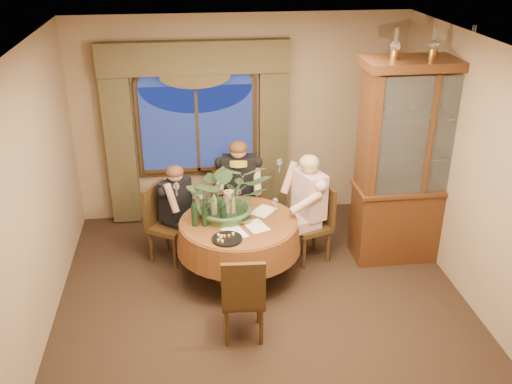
{
  "coord_description": "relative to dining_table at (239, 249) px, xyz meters",
  "views": [
    {
      "loc": [
        -0.74,
        -4.92,
        3.81
      ],
      "look_at": [
        -0.01,
        0.78,
        1.1
      ],
      "focal_mm": 40.0,
      "sensor_mm": 36.0,
      "label": 1
    }
  ],
  "objects": [
    {
      "name": "wine_bottle_2",
      "position": [
        -0.26,
        0.21,
        0.54
      ],
      "size": [
        0.07,
        0.07,
        0.33
      ],
      "primitive_type": "cylinder",
      "color": "black",
      "rests_on": "dining_table"
    },
    {
      "name": "person_pink",
      "position": [
        0.89,
        0.34,
        0.31
      ],
      "size": [
        0.6,
        0.62,
        1.38
      ],
      "primitive_type": null,
      "rotation": [
        0.0,
        0.0,
        -4.35
      ],
      "color": "#CCA2A2",
      "rests_on": "floor"
    },
    {
      "name": "wine_bottle_3",
      "position": [
        -0.38,
        -0.06,
        0.54
      ],
      "size": [
        0.07,
        0.07,
        0.33
      ],
      "primitive_type": "cylinder",
      "color": "black",
      "rests_on": "dining_table"
    },
    {
      "name": "wine_glass_person_back",
      "position": [
        -0.37,
        0.31,
        0.46
      ],
      "size": [
        0.07,
        0.07,
        0.18
      ],
      "primitive_type": null,
      "color": "silver",
      "rests_on": "dining_table"
    },
    {
      "name": "oil_lamp_right",
      "position": [
        2.6,
        0.25,
        2.28
      ],
      "size": [
        0.11,
        0.11,
        0.34
      ],
      "primitive_type": null,
      "color": "#A5722D",
      "rests_on": "china_cabinet"
    },
    {
      "name": "oil_lamp_left",
      "position": [
        1.74,
        0.25,
        2.28
      ],
      "size": [
        0.11,
        0.11,
        0.34
      ],
      "primitive_type": null,
      "color": "#A5722D",
      "rests_on": "china_cabinet"
    },
    {
      "name": "dining_table",
      "position": [
        0.0,
        0.0,
        0.0
      ],
      "size": [
        1.85,
        1.85,
        0.75
      ],
      "primitive_type": "cylinder",
      "rotation": [
        0.0,
        0.0,
        0.37
      ],
      "color": "maroon",
      "rests_on": "floor"
    },
    {
      "name": "wine_glass_person_scarf",
      "position": [
        0.05,
        0.47,
        0.46
      ],
      "size": [
        0.07,
        0.07,
        0.18
      ],
      "primitive_type": null,
      "color": "silver",
      "rests_on": "dining_table"
    },
    {
      "name": "tasting_paper_2",
      "position": [
        -0.07,
        -0.27,
        0.38
      ],
      "size": [
        0.31,
        0.36,
        0.0
      ],
      "primitive_type": "cube",
      "rotation": [
        0.0,
        0.0,
        0.37
      ],
      "color": "white",
      "rests_on": "dining_table"
    },
    {
      "name": "wall_back",
      "position": [
        0.21,
        1.72,
        1.02
      ],
      "size": [
        4.5,
        0.0,
        4.5
      ],
      "primitive_type": "plane",
      "rotation": [
        1.57,
        0.0,
        0.0
      ],
      "color": "#907356",
      "rests_on": "ground"
    },
    {
      "name": "chair_front_left",
      "position": [
        -0.06,
        -1.05,
        0.1
      ],
      "size": [
        0.45,
        0.45,
        0.96
      ],
      "primitive_type": "cube",
      "rotation": [
        0.0,
        0.0,
        -0.06
      ],
      "color": "black",
      "rests_on": "floor"
    },
    {
      "name": "ceiling",
      "position": [
        0.21,
        -0.78,
        2.42
      ],
      "size": [
        5.0,
        5.0,
        0.0
      ],
      "primitive_type": "plane",
      "rotation": [
        3.14,
        0.0,
        0.0
      ],
      "color": "white",
      "rests_on": "wall_back"
    },
    {
      "name": "chair_back",
      "position": [
        -0.81,
        0.51,
        0.1
      ],
      "size": [
        0.58,
        0.58,
        0.96
      ],
      "primitive_type": "cube",
      "rotation": [
        0.0,
        0.0,
        -2.13
      ],
      "color": "black",
      "rests_on": "floor"
    },
    {
      "name": "stoneware_vase",
      "position": [
        -0.09,
        0.16,
        0.52
      ],
      "size": [
        0.16,
        0.16,
        0.3
      ],
      "primitive_type": null,
      "color": "#9D7E64",
      "rests_on": "dining_table"
    },
    {
      "name": "oil_lamp_center",
      "position": [
        2.17,
        0.25,
        2.28
      ],
      "size": [
        0.11,
        0.11,
        0.34
      ],
      "primitive_type": null,
      "color": "#A5722D",
      "rests_on": "china_cabinet"
    },
    {
      "name": "swag_valance",
      "position": [
        -0.39,
        1.57,
        1.9
      ],
      "size": [
        2.45,
        0.16,
        0.42
      ],
      "primitive_type": null,
      "color": "#433A24",
      "rests_on": "wall_back"
    },
    {
      "name": "person_scarf",
      "position": [
        0.1,
        0.97,
        0.31
      ],
      "size": [
        0.53,
        0.5,
        1.36
      ],
      "primitive_type": null,
      "rotation": [
        0.0,
        0.0,
        -3.24
      ],
      "color": "black",
      "rests_on": "floor"
    },
    {
      "name": "drapery_left",
      "position": [
        -1.42,
        1.6,
        0.8
      ],
      "size": [
        0.38,
        0.14,
        2.32
      ],
      "primitive_type": "cube",
      "color": "#433A24",
      "rests_on": "floor"
    },
    {
      "name": "window",
      "position": [
        -0.39,
        1.65,
        0.92
      ],
      "size": [
        1.62,
        0.1,
        1.32
      ],
      "primitive_type": null,
      "color": "navy",
      "rests_on": "wall_back"
    },
    {
      "name": "china_cabinet",
      "position": [
        2.17,
        0.25,
        0.87
      ],
      "size": [
        1.53,
        0.6,
        2.48
      ],
      "primitive_type": "cube",
      "color": "#3D1D0D",
      "rests_on": "floor"
    },
    {
      "name": "wine_bottle_0",
      "position": [
        -0.27,
        0.09,
        0.54
      ],
      "size": [
        0.07,
        0.07,
        0.33
      ],
      "primitive_type": "cylinder",
      "color": "tan",
      "rests_on": "dining_table"
    },
    {
      "name": "wine_bottle_4",
      "position": [
        -0.17,
        -0.05,
        0.54
      ],
      "size": [
        0.07,
        0.07,
        0.33
      ],
      "primitive_type": "cylinder",
      "color": "black",
      "rests_on": "dining_table"
    },
    {
      "name": "wine_glass_person_pink",
      "position": [
        0.45,
        0.17,
        0.46
      ],
      "size": [
        0.07,
        0.07,
        0.18
      ],
      "primitive_type": null,
      "color": "silver",
      "rests_on": "dining_table"
    },
    {
      "name": "wall_right",
      "position": [
        2.46,
        -0.78,
        1.02
      ],
      "size": [
        0.0,
        5.0,
        5.0
      ],
      "primitive_type": "plane",
      "rotation": [
        1.57,
        0.0,
        -1.57
      ],
      "color": "#907356",
      "rests_on": "ground"
    },
    {
      "name": "person_back",
      "position": [
        -0.71,
        0.59,
        0.24
      ],
      "size": [
        0.59,
        0.59,
        1.23
      ],
      "primitive_type": null,
      "rotation": [
        0.0,
        0.0,
        -2.27
      ],
      "color": "black",
      "rests_on": "floor"
    },
    {
      "name": "tasting_paper_0",
      "position": [
        0.18,
        -0.16,
        0.38
      ],
      "size": [
        0.3,
        0.35,
        0.0
      ],
      "primitive_type": "cube",
      "rotation": [
        0.0,
        0.0,
        0.35
      ],
      "color": "white",
      "rests_on": "dining_table"
    },
    {
      "name": "drapery_right",
      "position": [
        0.64,
        1.6,
        0.8
      ],
      "size": [
        0.38,
        0.14,
        2.32
      ],
      "primitive_type": "cube",
      "color": "#433A24",
      "rests_on": "floor"
    },
    {
      "name": "chair_back_right",
      "position": [
        -0.01,
        0.93,
        0.1
      ],
      "size": [
        0.43,
        0.43,
        0.96
      ],
      "primitive_type": "cube",
      "rotation": [
        0.0,
        0.0,
        -3.13
      ],
      "color": "black",
      "rests_on": "floor"
    },
    {
      "name": "olive_bowl",
      "position": [
        0.06,
        -0.04,
        0.4
      ],
      "size": [
        0.17,
        0.17,
        0.05
      ],
      "primitive_type": "imported",
      "color": "brown",
      "rests_on": "dining_table"
    },
    {
      "name": "centerpiece_plant",
      "position": [
        -0.1,
        0.15,
        0.99
      ],
      "size": [
        0.95,
        1.06,
        0.83
      ],
      "primitive_type": "imported",
      "color": "#395832",
      "rests_on": "dining_table"
    },
    {
      "name": "arched_transom",
      "position": [
        -0.39,
        1.65,
        1.71
      ],
      "size": [
        1.6,
        0.06,
        0.44
      ],
      "primitive_type": null,
      "color": "navy",
      "rests_on": "wall_back"
    },
    {
      "name": "wine_bottle_1",
      "position": [
        -0.46,
        0.14,
        0.54
      ],
      "size": [
        0.07,
        0.07,
        0.33
      ],
      "primitive_type": "cylinder",
      "color": "tan",
      "rests_on": "dining_table"
    },
    {
      "name": "chair_right",
      "position": [
        0.91,
        0.29,
        0.1
      ],
      "size": [
        0.53,
        0.53,
        0.96
      ],
      "primitive_type": "cube",
      "rotation": [
        0.0,
        0.0,
        -4.4
      ],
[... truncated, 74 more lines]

